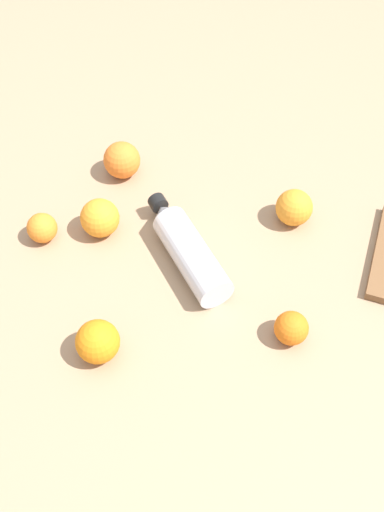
% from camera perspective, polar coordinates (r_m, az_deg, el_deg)
% --- Properties ---
extents(ground_plane, '(2.40, 2.40, 0.00)m').
position_cam_1_polar(ground_plane, '(1.11, 0.61, -2.89)').
color(ground_plane, '#9E7F60').
extents(water_bottle, '(0.17, 0.26, 0.07)m').
position_cam_1_polar(water_bottle, '(1.12, -0.53, 0.82)').
color(water_bottle, silver).
rests_on(water_bottle, ground_plane).
extents(orange_0, '(0.06, 0.06, 0.06)m').
position_cam_1_polar(orange_0, '(1.04, 9.64, -6.94)').
color(orange_0, orange).
rests_on(orange_0, ground_plane).
extents(orange_1, '(0.07, 0.07, 0.07)m').
position_cam_1_polar(orange_1, '(1.20, 9.91, 4.67)').
color(orange_1, orange).
rests_on(orange_1, ground_plane).
extents(orange_2, '(0.06, 0.06, 0.06)m').
position_cam_1_polar(orange_2, '(1.19, -14.38, 2.66)').
color(orange_2, orange).
rests_on(orange_2, ground_plane).
extents(orange_3, '(0.08, 0.08, 0.08)m').
position_cam_1_polar(orange_3, '(1.01, -9.16, -8.23)').
color(orange_3, orange).
rests_on(orange_3, ground_plane).
extents(orange_4, '(0.08, 0.08, 0.08)m').
position_cam_1_polar(orange_4, '(1.28, -6.84, 9.25)').
color(orange_4, orange).
rests_on(orange_4, ground_plane).
extents(orange_5, '(0.08, 0.08, 0.08)m').
position_cam_1_polar(orange_5, '(1.18, -8.95, 3.68)').
color(orange_5, orange).
rests_on(orange_5, ground_plane).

